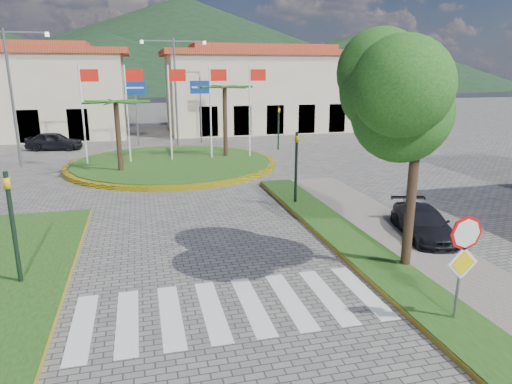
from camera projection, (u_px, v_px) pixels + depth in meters
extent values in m
cube|color=gray|center=(494.00, 315.00, 10.76)|extent=(4.00, 28.00, 0.15)
cube|color=#1E4513|center=(450.00, 321.00, 10.47)|extent=(1.60, 28.00, 0.18)
cube|color=silver|center=(228.00, 308.00, 11.22)|extent=(8.00, 3.00, 0.01)
cylinder|color=yellow|center=(173.00, 164.00, 28.05)|extent=(12.70, 12.70, 0.24)
cylinder|color=#1E4513|center=(173.00, 163.00, 28.04)|extent=(12.00, 12.00, 0.30)
cylinder|color=black|center=(119.00, 139.00, 24.97)|extent=(0.28, 0.28, 4.05)
cylinder|color=black|center=(225.00, 124.00, 29.25)|extent=(0.28, 0.28, 4.68)
cylinder|color=silver|center=(83.00, 118.00, 26.59)|extent=(0.10, 0.10, 6.00)
cube|color=red|center=(89.00, 75.00, 26.10)|extent=(1.00, 0.03, 0.70)
cylinder|color=silver|center=(128.00, 117.00, 27.18)|extent=(0.10, 0.10, 6.00)
cube|color=red|center=(134.00, 75.00, 26.69)|extent=(1.00, 0.03, 0.70)
cylinder|color=silver|center=(170.00, 116.00, 27.78)|extent=(0.10, 0.10, 6.00)
cube|color=red|center=(177.00, 75.00, 27.29)|extent=(1.00, 0.03, 0.70)
cylinder|color=silver|center=(211.00, 115.00, 28.37)|extent=(0.10, 0.10, 6.00)
cube|color=red|center=(219.00, 75.00, 27.89)|extent=(1.00, 0.03, 0.70)
cylinder|color=silver|center=(250.00, 114.00, 28.97)|extent=(0.10, 0.10, 6.00)
cube|color=red|center=(258.00, 75.00, 28.48)|extent=(1.00, 0.03, 0.70)
cylinder|color=slate|center=(459.00, 274.00, 10.20)|extent=(0.07, 0.07, 2.50)
cylinder|color=red|center=(466.00, 233.00, 9.90)|extent=(0.80, 0.03, 0.80)
cube|color=yellow|center=(463.00, 263.00, 10.07)|extent=(0.78, 0.03, 0.78)
cylinder|color=black|center=(411.00, 197.00, 12.91)|extent=(0.28, 0.28, 4.40)
ellipsoid|color=#164A13|center=(421.00, 89.00, 12.13)|extent=(3.60, 3.60, 3.20)
cylinder|color=black|center=(14.00, 231.00, 11.92)|extent=(0.12, 0.12, 3.20)
imported|color=yellow|center=(8.00, 194.00, 11.66)|extent=(0.15, 0.18, 0.90)
cylinder|color=black|center=(296.00, 169.00, 19.38)|extent=(0.12, 0.12, 3.20)
imported|color=yellow|center=(297.00, 146.00, 19.12)|extent=(0.15, 0.18, 0.90)
cylinder|color=black|center=(278.00, 128.00, 33.32)|extent=(0.12, 0.12, 3.20)
imported|color=yellow|center=(279.00, 114.00, 33.06)|extent=(0.18, 0.15, 0.90)
cylinder|color=slate|center=(137.00, 111.00, 35.36)|extent=(0.12, 0.12, 5.20)
cube|color=#0E2B99|center=(135.00, 88.00, 34.84)|extent=(1.60, 0.05, 1.00)
cylinder|color=slate|center=(201.00, 110.00, 36.55)|extent=(0.12, 0.12, 5.20)
cube|color=#0E2B99|center=(200.00, 87.00, 36.04)|extent=(1.60, 0.05, 1.00)
cylinder|color=slate|center=(176.00, 93.00, 34.78)|extent=(0.16, 0.16, 8.00)
cube|color=slate|center=(157.00, 41.00, 33.52)|extent=(2.40, 0.08, 0.08)
cube|color=slate|center=(190.00, 41.00, 34.09)|extent=(2.40, 0.08, 0.08)
cylinder|color=slate|center=(12.00, 100.00, 26.78)|extent=(0.16, 0.16, 8.00)
cube|color=slate|center=(26.00, 32.00, 26.09)|extent=(2.40, 0.08, 0.08)
cube|color=beige|center=(262.00, 94.00, 44.55)|extent=(18.00, 9.00, 7.00)
cube|color=#93351C|center=(262.00, 54.00, 43.58)|extent=(19.08, 9.54, 0.50)
cube|color=#93351C|center=(262.00, 48.00, 43.45)|extent=(13.50, 4.95, 0.60)
cone|color=black|center=(185.00, 43.00, 157.02)|extent=(180.00, 180.00, 30.00)
cone|color=black|center=(363.00, 60.00, 148.27)|extent=(120.00, 120.00, 18.00)
cone|color=black|center=(105.00, 62.00, 124.77)|extent=(110.00, 110.00, 16.00)
imported|color=silver|center=(45.00, 134.00, 37.74)|extent=(4.67, 2.42, 1.26)
imported|color=black|center=(54.00, 141.00, 33.49)|extent=(4.14, 2.26, 1.34)
imported|color=black|center=(266.00, 126.00, 42.09)|extent=(4.40, 2.31, 1.38)
imported|color=black|center=(423.00, 223.00, 15.81)|extent=(2.34, 3.94, 1.07)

